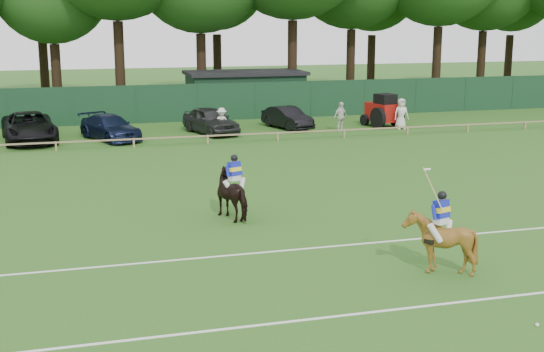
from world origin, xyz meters
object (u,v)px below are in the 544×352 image
object	(u,v)px
suv_black	(29,127)
hatch_grey	(211,120)
horse_dark	(235,194)
estate_black	(287,118)
sedan_navy	(110,128)
spectator_mid	(341,117)
utility_shed	(245,92)
spectator_left	(222,122)
spectator_right	(401,114)
horse_chestnut	(440,242)
tractor	(383,111)
polo_ball	(537,325)

from	to	relation	value
suv_black	hatch_grey	bearing A→B (deg)	-6.07
horse_dark	estate_black	world-z (taller)	horse_dark
sedan_navy	spectator_mid	bearing A→B (deg)	-26.72
sedan_navy	utility_shed	world-z (taller)	utility_shed
suv_black	spectator_left	bearing A→B (deg)	-11.44
suv_black	spectator_mid	size ratio (longest dim) A/B	3.29
spectator_right	horse_chestnut	bearing A→B (deg)	-112.24
spectator_mid	tractor	distance (m)	3.46
spectator_left	sedan_navy	bearing A→B (deg)	176.16
horse_chestnut	tractor	bearing A→B (deg)	-130.55
suv_black	utility_shed	bearing A→B (deg)	23.82
hatch_grey	spectator_right	bearing A→B (deg)	-23.92
horse_chestnut	polo_ball	distance (m)	3.92
hatch_grey	utility_shed	xyz separation A→B (m)	(4.14, 8.45, 0.74)
hatch_grey	spectator_mid	bearing A→B (deg)	-26.46
sedan_navy	tractor	size ratio (longest dim) A/B	1.71
sedan_navy	estate_black	size ratio (longest dim) A/B	1.17
hatch_grey	utility_shed	size ratio (longest dim) A/B	0.55
horse_dark	polo_ball	size ratio (longest dim) A/B	22.25
spectator_left	spectator_right	distance (m)	11.27
estate_black	spectator_mid	distance (m)	3.43
hatch_grey	spectator_mid	distance (m)	7.87
suv_black	hatch_grey	xyz separation A→B (m)	(10.30, 0.17, -0.03)
sedan_navy	polo_ball	xyz separation A→B (m)	(7.78, -28.63, -0.65)
horse_chestnut	spectator_left	size ratio (longest dim) A/B	1.07
horse_chestnut	estate_black	size ratio (longest dim) A/B	0.43
horse_dark	horse_chestnut	world-z (taller)	horse_chestnut
sedan_navy	spectator_left	distance (m)	6.39
polo_ball	tractor	xyz separation A→B (m)	(9.18, 29.12, 0.95)
spectator_left	spectator_right	world-z (taller)	spectator_right
polo_ball	utility_shed	xyz separation A→B (m)	(2.27, 37.75, 1.49)
suv_black	spectator_mid	distance (m)	18.10
spectator_right	suv_black	bearing A→B (deg)	177.68
spectator_left	tractor	bearing A→B (deg)	3.64
suv_black	spectator_right	xyz separation A→B (m)	(22.03, -1.24, 0.13)
horse_dark	hatch_grey	size ratio (longest dim) A/B	0.43
sedan_navy	polo_ball	distance (m)	29.68
spectator_right	polo_ball	bearing A→B (deg)	-108.57
spectator_left	spectator_mid	bearing A→B (deg)	-3.04
tractor	estate_black	bearing A→B (deg)	157.97
hatch_grey	utility_shed	world-z (taller)	utility_shed
polo_ball	tractor	world-z (taller)	tractor
spectator_right	utility_shed	size ratio (longest dim) A/B	0.23
sedan_navy	tractor	world-z (taller)	tractor
spectator_left	utility_shed	world-z (taller)	utility_shed
horse_chestnut	estate_black	xyz separation A→B (m)	(3.56, 26.21, -0.20)
spectator_left	polo_ball	xyz separation A→B (m)	(1.40, -28.29, -0.78)
hatch_grey	horse_chestnut	bearing A→B (deg)	-103.84
horse_chestnut	spectator_right	world-z (taller)	spectator_right
hatch_grey	spectator_mid	world-z (taller)	spectator_mid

